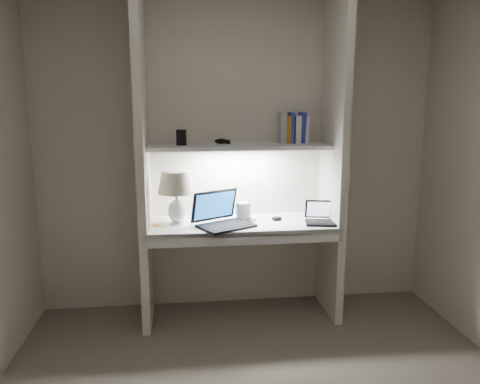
{
  "coord_description": "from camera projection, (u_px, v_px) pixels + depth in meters",
  "views": [
    {
      "loc": [
        -0.42,
        -2.28,
        1.7
      ],
      "look_at": [
        -0.03,
        1.05,
        1.05
      ],
      "focal_mm": 35.0,
      "sensor_mm": 36.0,
      "label": 1
    }
  ],
  "objects": [
    {
      "name": "strip_light",
      "position": [
        239.0,
        150.0,
        3.63
      ],
      "size": [
        0.6,
        0.04,
        0.02
      ],
      "primitive_type": "cube",
      "color": "white",
      "rests_on": "shelf"
    },
    {
      "name": "alcove_panel_right",
      "position": [
        334.0,
        160.0,
        3.63
      ],
      "size": [
        0.06,
        0.55,
        2.5
      ],
      "primitive_type": "cube",
      "color": "beige",
      "rests_on": "floor"
    },
    {
      "name": "shelf_gadget",
      "position": [
        221.0,
        141.0,
        3.67
      ],
      "size": [
        0.1,
        0.07,
        0.04
      ],
      "primitive_type": "ellipsoid",
      "rotation": [
        0.0,
        0.0,
        -0.0
      ],
      "color": "black",
      "rests_on": "shelf"
    },
    {
      "name": "desk_apron",
      "position": [
        245.0,
        238.0,
        3.4
      ],
      "size": [
        1.46,
        0.03,
        0.1
      ],
      "primitive_type": "cube",
      "color": "silver",
      "rests_on": "desk"
    },
    {
      "name": "sticky_note",
      "position": [
        157.0,
        225.0,
        3.55
      ],
      "size": [
        0.09,
        0.09,
        0.0
      ],
      "primitive_type": "cube",
      "rotation": [
        0.0,
        0.0,
        0.42
      ],
      "color": "yellow",
      "rests_on": "desk"
    },
    {
      "name": "speaker",
      "position": [
        243.0,
        211.0,
        3.72
      ],
      "size": [
        0.11,
        0.09,
        0.14
      ],
      "primitive_type": "cube",
      "rotation": [
        0.0,
        0.0,
        0.3
      ],
      "color": "silver",
      "rests_on": "desk"
    },
    {
      "name": "mouse",
      "position": [
        277.0,
        218.0,
        3.7
      ],
      "size": [
        0.1,
        0.08,
        0.03
      ],
      "primitive_type": "ellipsoid",
      "rotation": [
        0.0,
        0.0,
        -0.25
      ],
      "color": "black",
      "rests_on": "desk"
    },
    {
      "name": "shelf_box",
      "position": [
        181.0,
        138.0,
        3.56
      ],
      "size": [
        0.08,
        0.06,
        0.12
      ],
      "primitive_type": "cube",
      "rotation": [
        0.0,
        0.0,
        -0.21
      ],
      "color": "black",
      "rests_on": "shelf"
    },
    {
      "name": "back_wall",
      "position": [
        237.0,
        157.0,
        3.82
      ],
      "size": [
        3.2,
        0.01,
        2.5
      ],
      "primitive_type": "cube",
      "color": "beige",
      "rests_on": "floor"
    },
    {
      "name": "book_row",
      "position": [
        293.0,
        128.0,
        3.76
      ],
      "size": [
        0.23,
        0.16,
        0.25
      ],
      "color": "white",
      "rests_on": "shelf"
    },
    {
      "name": "table_lamp",
      "position": [
        176.0,
        189.0,
        3.54
      ],
      "size": [
        0.28,
        0.28,
        0.41
      ],
      "color": "white",
      "rests_on": "desk"
    },
    {
      "name": "cable_coil",
      "position": [
        251.0,
        220.0,
        3.68
      ],
      "size": [
        0.09,
        0.09,
        0.01
      ],
      "primitive_type": "torus",
      "rotation": [
        0.0,
        0.0,
        -0.01
      ],
      "color": "black",
      "rests_on": "desk"
    },
    {
      "name": "alcove_panel_left",
      "position": [
        143.0,
        163.0,
        3.47
      ],
      "size": [
        0.06,
        0.55,
        2.5
      ],
      "primitive_type": "cube",
      "color": "beige",
      "rests_on": "floor"
    },
    {
      "name": "laptop_netbook",
      "position": [
        322.0,
        218.0,
        3.62
      ],
      "size": [
        0.3,
        0.27,
        0.17
      ],
      "rotation": [
        0.0,
        0.0,
        -0.19
      ],
      "color": "black",
      "rests_on": "desk"
    },
    {
      "name": "laptop_main",
      "position": [
        222.0,
        218.0,
        3.54
      ],
      "size": [
        0.5,
        0.48,
        0.26
      ],
      "rotation": [
        0.0,
        0.0,
        0.51
      ],
      "color": "black",
      "rests_on": "desk"
    },
    {
      "name": "desk",
      "position": [
        241.0,
        225.0,
        3.65
      ],
      "size": [
        1.4,
        0.55,
        0.04
      ],
      "primitive_type": "cube",
      "color": "white",
      "rests_on": "alcove_panel_left"
    },
    {
      "name": "shelf",
      "position": [
        239.0,
        147.0,
        3.62
      ],
      "size": [
        1.4,
        0.36,
        0.03
      ],
      "primitive_type": "cube",
      "color": "silver",
      "rests_on": "back_wall"
    }
  ]
}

